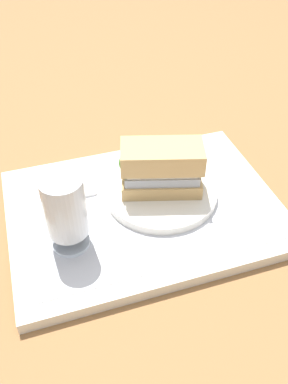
# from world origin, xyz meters

# --- Properties ---
(ground_plane) EXTENTS (3.00, 3.00, 0.00)m
(ground_plane) POSITION_xyz_m (0.00, 0.00, 0.00)
(ground_plane) COLOR olive
(tray) EXTENTS (0.44, 0.32, 0.02)m
(tray) POSITION_xyz_m (0.00, 0.00, 0.01)
(tray) COLOR beige
(tray) RESTS_ON ground_plane
(placemat) EXTENTS (0.38, 0.27, 0.00)m
(placemat) POSITION_xyz_m (0.00, 0.00, 0.02)
(placemat) COLOR silver
(placemat) RESTS_ON tray
(plate) EXTENTS (0.19, 0.19, 0.01)m
(plate) POSITION_xyz_m (-0.04, -0.02, 0.03)
(plate) COLOR silver
(plate) RESTS_ON placemat
(sandwich) EXTENTS (0.14, 0.10, 0.08)m
(sandwich) POSITION_xyz_m (-0.03, -0.02, 0.08)
(sandwich) COLOR tan
(sandwich) RESTS_ON plate
(beer_glass) EXTENTS (0.06, 0.06, 0.12)m
(beer_glass) POSITION_xyz_m (0.13, 0.05, 0.09)
(beer_glass) COLOR silver
(beer_glass) RESTS_ON placemat
(napkin_folded) EXTENTS (0.09, 0.07, 0.01)m
(napkin_folded) POSITION_xyz_m (0.11, -0.08, 0.02)
(napkin_folded) COLOR white
(napkin_folded) RESTS_ON placemat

